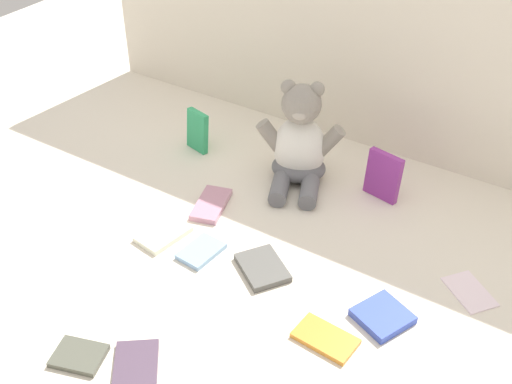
% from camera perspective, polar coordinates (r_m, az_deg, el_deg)
% --- Properties ---
extents(ground_plane, '(3.20, 3.20, 0.00)m').
position_cam_1_polar(ground_plane, '(1.58, 2.17, -1.19)').
color(ground_plane, silver).
extents(backdrop_drape, '(1.64, 0.03, 0.66)m').
position_cam_1_polar(backdrop_drape, '(1.72, 9.24, 14.38)').
color(backdrop_drape, silver).
rests_on(backdrop_drape, ground_plane).
extents(teddy_bear, '(0.22, 0.23, 0.27)m').
position_cam_1_polar(teddy_bear, '(1.62, 3.90, 4.17)').
color(teddy_bear, white).
rests_on(teddy_bear, ground_plane).
extents(book_case_0, '(0.10, 0.15, 0.01)m').
position_cam_1_polar(book_case_0, '(1.58, -4.02, -1.12)').
color(book_case_0, '#BC8199').
rests_on(book_case_0, ground_plane).
extents(book_case_1, '(0.12, 0.08, 0.01)m').
position_cam_1_polar(book_case_1, '(1.27, 6.21, -12.86)').
color(book_case_1, orange).
rests_on(book_case_1, ground_plane).
extents(book_case_2, '(0.13, 0.13, 0.02)m').
position_cam_1_polar(book_case_2, '(1.32, 11.23, -10.81)').
color(book_case_2, '#354DBE').
rests_on(book_case_2, ground_plane).
extents(book_case_3, '(0.10, 0.04, 0.12)m').
position_cam_1_polar(book_case_3, '(1.61, 11.29, 1.43)').
color(book_case_3, '#8F3091').
rests_on(book_case_3, ground_plane).
extents(book_case_4, '(0.11, 0.10, 0.01)m').
position_cam_1_polar(book_case_4, '(1.28, -15.52, -13.90)').
color(book_case_4, '#55574A').
rests_on(book_case_4, ground_plane).
extents(book_case_5, '(0.14, 0.15, 0.01)m').
position_cam_1_polar(book_case_5, '(1.24, -10.69, -15.24)').
color(book_case_5, '#523F53').
rests_on(book_case_5, ground_plane).
extents(book_case_6, '(0.08, 0.04, 0.12)m').
position_cam_1_polar(book_case_6, '(1.77, -5.24, 5.46)').
color(book_case_6, '#2FA668').
rests_on(book_case_6, ground_plane).
extents(book_case_7, '(0.13, 0.12, 0.01)m').
position_cam_1_polar(book_case_7, '(1.43, 18.53, -8.39)').
color(book_case_7, white).
rests_on(book_case_7, ground_plane).
extents(book_case_8, '(0.08, 0.11, 0.01)m').
position_cam_1_polar(book_case_8, '(1.45, -4.93, -5.29)').
color(book_case_8, '#8BB7E3').
rests_on(book_case_8, ground_plane).
extents(book_case_9, '(0.15, 0.14, 0.01)m').
position_cam_1_polar(book_case_9, '(1.40, 0.58, -6.76)').
color(book_case_9, '#54534F').
rests_on(book_case_9, ground_plane).
extents(book_case_10, '(0.10, 0.13, 0.01)m').
position_cam_1_polar(book_case_10, '(1.50, -8.28, -3.72)').
color(book_case_10, white).
rests_on(book_case_10, ground_plane).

